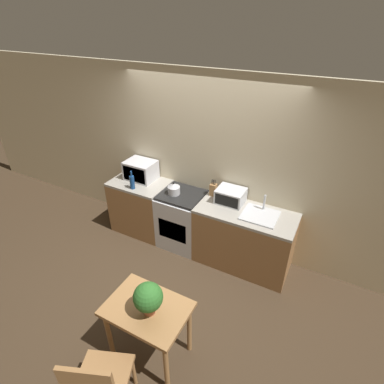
{
  "coord_description": "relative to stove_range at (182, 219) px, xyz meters",
  "views": [
    {
      "loc": [
        1.66,
        -2.63,
        3.18
      ],
      "look_at": [
        0.0,
        0.5,
        1.05
      ],
      "focal_mm": 28.0,
      "sensor_mm": 36.0,
      "label": 1
    }
  ],
  "objects": [
    {
      "name": "ground_plane",
      "position": [
        0.22,
        -0.6,
        -0.45
      ],
      "size": [
        16.0,
        16.0,
        0.0
      ],
      "primitive_type": "plane",
      "color": "#3D2D1E"
    },
    {
      "name": "wall_back",
      "position": [
        0.22,
        0.34,
        0.85
      ],
      "size": [
        10.0,
        0.06,
        2.6
      ],
      "color": "beige",
      "rests_on": "ground_plane"
    },
    {
      "name": "counter_left_run",
      "position": [
        -0.77,
        0.0,
        0.0
      ],
      "size": [
        0.9,
        0.62,
        0.9
      ],
      "color": "olive",
      "rests_on": "ground_plane"
    },
    {
      "name": "counter_right_run",
      "position": [
        0.99,
        0.0,
        0.0
      ],
      "size": [
        1.33,
        0.62,
        0.9
      ],
      "color": "olive",
      "rests_on": "ground_plane"
    },
    {
      "name": "stove_range",
      "position": [
        0.0,
        0.0,
        0.0
      ],
      "size": [
        0.64,
        0.62,
        0.9
      ],
      "color": "silver",
      "rests_on": "ground_plane"
    },
    {
      "name": "kettle",
      "position": [
        -0.11,
        -0.04,
        0.54
      ],
      "size": [
        0.18,
        0.18,
        0.2
      ],
      "color": "#B7B7BC",
      "rests_on": "stove_range"
    },
    {
      "name": "microwave",
      "position": [
        -0.8,
        0.11,
        0.6
      ],
      "size": [
        0.46,
        0.36,
        0.3
      ],
      "color": "silver",
      "rests_on": "counter_left_run"
    },
    {
      "name": "bottle",
      "position": [
        -0.74,
        -0.2,
        0.56
      ],
      "size": [
        0.07,
        0.07,
        0.29
      ],
      "color": "navy",
      "rests_on": "counter_left_run"
    },
    {
      "name": "knife_block",
      "position": [
        0.42,
        0.18,
        0.55
      ],
      "size": [
        0.09,
        0.08,
        0.25
      ],
      "color": "#9E7042",
      "rests_on": "counter_right_run"
    },
    {
      "name": "toaster_oven",
      "position": [
        0.7,
        0.13,
        0.55
      ],
      "size": [
        0.38,
        0.31,
        0.2
      ],
      "color": "silver",
      "rests_on": "counter_right_run"
    },
    {
      "name": "sink_basin",
      "position": [
        1.17,
        0.01,
        0.47
      ],
      "size": [
        0.46,
        0.42,
        0.24
      ],
      "color": "silver",
      "rests_on": "counter_right_run"
    },
    {
      "name": "dining_table",
      "position": [
        0.6,
        -1.76,
        0.17
      ],
      "size": [
        0.81,
        0.57,
        0.74
      ],
      "color": "#9E7042",
      "rests_on": "ground_plane"
    },
    {
      "name": "dining_chair",
      "position": [
        0.57,
        -2.43,
        0.07
      ],
      "size": [
        0.59,
        0.59,
        0.94
      ],
      "rotation": [
        0.0,
        0.0,
        0.38
      ],
      "color": "#9E7042",
      "rests_on": "ground_plane"
    },
    {
      "name": "potted_plant",
      "position": [
        0.66,
        -1.79,
        0.49
      ],
      "size": [
        0.28,
        0.28,
        0.35
      ],
      "color": "#9E5B3D",
      "rests_on": "dining_table"
    }
  ]
}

